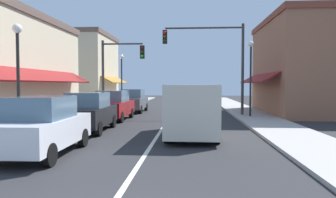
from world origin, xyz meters
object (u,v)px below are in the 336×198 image
parked_car_far_left (133,101)px  street_lamp_right_mid (251,66)px  parked_car_second_left (89,112)px  street_lamp_left_far (122,72)px  street_lamp_left_near (18,61)px  parked_car_nearest_left (42,126)px  traffic_signal_mast_arm (216,53)px  van_in_lane (193,108)px  traffic_signal_left_corner (117,66)px  parked_car_third_left (113,105)px

parked_car_far_left → street_lamp_right_mid: size_ratio=0.85×
parked_car_second_left → parked_car_far_left: same height
parked_car_far_left → street_lamp_left_far: (-1.84, 4.45, 2.35)m
street_lamp_left_near → street_lamp_left_far: (0.24, 17.13, 0.23)m
parked_car_nearest_left → street_lamp_right_mid: size_ratio=0.85×
parked_car_far_left → traffic_signal_mast_arm: size_ratio=0.67×
van_in_lane → street_lamp_left_near: 6.98m
parked_car_nearest_left → van_in_lane: bearing=39.8°
street_lamp_left_far → traffic_signal_left_corner: bearing=-80.4°
parked_car_third_left → traffic_signal_left_corner: 4.27m
parked_car_far_left → van_in_lane: 12.10m
parked_car_nearest_left → parked_car_third_left: size_ratio=1.00×
van_in_lane → street_lamp_left_near: bearing=-166.4°
traffic_signal_mast_arm → street_lamp_left_far: (-7.89, 7.20, -0.97)m
parked_car_third_left → van_in_lane: (4.69, -5.71, 0.27)m
van_in_lane → street_lamp_right_mid: street_lamp_right_mid is taller
parked_car_second_left → parked_car_far_left: size_ratio=1.00×
van_in_lane → street_lamp_left_far: 17.04m
parked_car_third_left → parked_car_far_left: same height
traffic_signal_mast_arm → traffic_signal_left_corner: (-6.77, 0.59, -0.75)m
street_lamp_left_near → street_lamp_right_mid: size_ratio=0.91×
traffic_signal_mast_arm → street_lamp_left_near: 12.90m
street_lamp_left_near → street_lamp_right_mid: (10.25, 8.87, 0.26)m
parked_car_second_left → parked_car_far_left: (0.19, 10.18, 0.00)m
van_in_lane → parked_car_third_left: bearing=130.5°
parked_car_far_left → parked_car_nearest_left: bearing=-89.5°
parked_car_third_left → parked_car_far_left: bearing=89.4°
parked_car_far_left → parked_car_second_left: bearing=-90.4°
parked_car_third_left → traffic_signal_mast_arm: bearing=25.4°
van_in_lane → parked_car_far_left: bearing=112.9°
street_lamp_left_far → parked_car_second_left: bearing=-83.5°
traffic_signal_left_corner → parked_car_far_left: bearing=71.5°
street_lamp_right_mid → traffic_signal_mast_arm: bearing=153.1°
parked_car_third_left → street_lamp_left_near: bearing=-103.3°
parked_car_far_left → street_lamp_left_near: bearing=-98.7°
parked_car_third_left → street_lamp_left_near: size_ratio=0.94×
parked_car_far_left → street_lamp_left_near: size_ratio=0.94×
parked_car_nearest_left → traffic_signal_left_corner: size_ratio=0.79×
parked_car_nearest_left → parked_car_far_left: same height
parked_car_nearest_left → parked_car_third_left: 9.59m
traffic_signal_mast_arm → parked_car_second_left: bearing=-130.0°
traffic_signal_left_corner → street_lamp_left_far: bearing=99.6°
parked_car_far_left → traffic_signal_left_corner: 3.43m
traffic_signal_left_corner → street_lamp_right_mid: bearing=-10.6°
street_lamp_right_mid → parked_car_third_left: bearing=-168.5°
street_lamp_left_near → parked_car_nearest_left: bearing=-49.7°
parked_car_nearest_left → van_in_lane: 5.96m
parked_car_nearest_left → parked_car_second_left: bearing=91.0°
parked_car_second_left → van_in_lane: bearing=-14.0°
parked_car_second_left → street_lamp_left_far: street_lamp_left_far is taller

